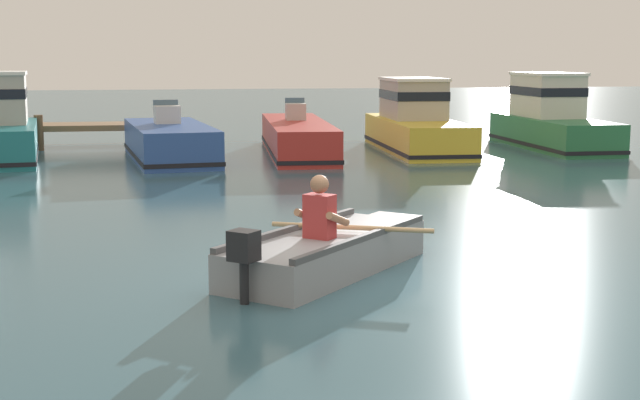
# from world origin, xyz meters

# --- Properties ---
(ground_plane) EXTENTS (120.00, 120.00, 0.00)m
(ground_plane) POSITION_xyz_m (0.00, 0.00, 0.00)
(ground_plane) COLOR #386070
(rowboat_with_person) EXTENTS (2.94, 3.18, 1.19)m
(rowboat_with_person) POSITION_xyz_m (-0.50, 0.23, 0.25)
(rowboat_with_person) COLOR gray
(rowboat_with_person) RESTS_ON ground
(moored_boat_blue) EXTENTS (2.42, 5.37, 1.46)m
(moored_boat_blue) POSITION_xyz_m (-2.28, 12.44, 0.42)
(moored_boat_blue) COLOR #2D519E
(moored_boat_blue) RESTS_ON ground
(moored_boat_red) EXTENTS (1.93, 6.84, 1.44)m
(moored_boat_red) POSITION_xyz_m (1.04, 13.28, 0.41)
(moored_boat_red) COLOR #B72D28
(moored_boat_red) RESTS_ON ground
(moored_boat_yellow) EXTENTS (2.03, 5.88, 1.96)m
(moored_boat_yellow) POSITION_xyz_m (4.35, 13.61, 0.72)
(moored_boat_yellow) COLOR gold
(moored_boat_yellow) RESTS_ON ground
(moored_boat_green) EXTENTS (1.77, 5.50, 2.09)m
(moored_boat_green) POSITION_xyz_m (8.27, 13.65, 0.77)
(moored_boat_green) COLOR #287042
(moored_boat_green) RESTS_ON ground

